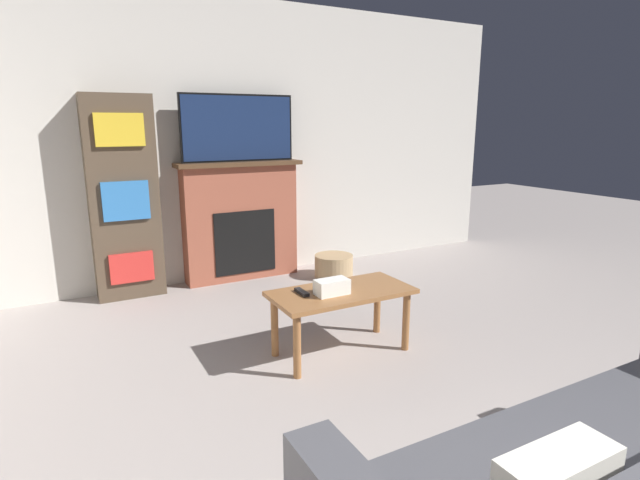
{
  "coord_description": "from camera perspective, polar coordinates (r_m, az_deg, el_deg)",
  "views": [
    {
      "loc": [
        -1.5,
        -0.13,
        1.54
      ],
      "look_at": [
        0.06,
        2.77,
        0.76
      ],
      "focal_mm": 28.0,
      "sensor_mm": 36.0,
      "label": 1
    }
  ],
  "objects": [
    {
      "name": "tv",
      "position": [
        4.93,
        -9.34,
        12.5
      ],
      "size": [
        1.11,
        0.03,
        0.63
      ],
      "color": "black",
      "rests_on": "fireplace"
    },
    {
      "name": "tissue_box",
      "position": [
        3.26,
        1.37,
        -5.38
      ],
      "size": [
        0.22,
        0.12,
        0.1
      ],
      "color": "white",
      "rests_on": "coffee_table"
    },
    {
      "name": "wall_back",
      "position": [
        5.05,
        -11.24,
        10.82
      ],
      "size": [
        6.68,
        0.06,
        2.7
      ],
      "color": "beige",
      "rests_on": "ground_plane"
    },
    {
      "name": "fireplace",
      "position": [
        5.03,
        -9.04,
        2.21
      ],
      "size": [
        1.23,
        0.28,
        1.18
      ],
      "color": "brown",
      "rests_on": "ground_plane"
    },
    {
      "name": "coffee_table",
      "position": [
        3.38,
        2.46,
        -6.86
      ],
      "size": [
        0.95,
        0.47,
        0.45
      ],
      "color": "brown",
      "rests_on": "ground_plane"
    },
    {
      "name": "remote_control",
      "position": [
        3.28,
        -2.1,
        -5.97
      ],
      "size": [
        0.04,
        0.15,
        0.02
      ],
      "color": "black",
      "rests_on": "coffee_table"
    },
    {
      "name": "storage_basket",
      "position": [
        5.12,
        1.58,
        -2.97
      ],
      "size": [
        0.39,
        0.39,
        0.23
      ],
      "color": "tan",
      "rests_on": "ground_plane"
    },
    {
      "name": "bookshelf",
      "position": [
        4.72,
        -21.52,
        4.42
      ],
      "size": [
        0.58,
        0.29,
        1.78
      ],
      "color": "#4C3D2D",
      "rests_on": "ground_plane"
    }
  ]
}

